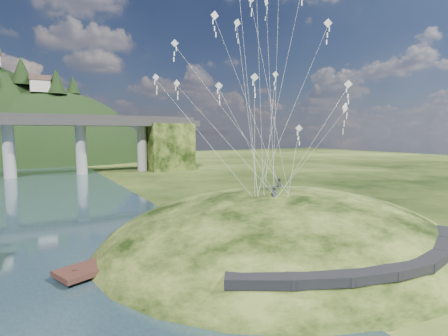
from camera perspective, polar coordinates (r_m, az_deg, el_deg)
ground at (r=29.05m, az=-1.08°, el=-15.35°), size 320.00×320.00×0.00m
grass_hill at (r=35.31m, az=9.16°, el=-14.11°), size 36.00×32.00×13.00m
footpath at (r=26.13m, az=25.06°, el=-13.50°), size 22.29×5.84×0.83m
wooden_dock at (r=31.45m, az=-11.70°, el=-12.82°), size 15.88×8.01×1.14m
kite_flyers at (r=34.43m, az=8.66°, el=-2.06°), size 4.64×4.83×1.87m
kite_swarm at (r=36.85m, az=6.45°, el=19.54°), size 19.41×17.87×17.84m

